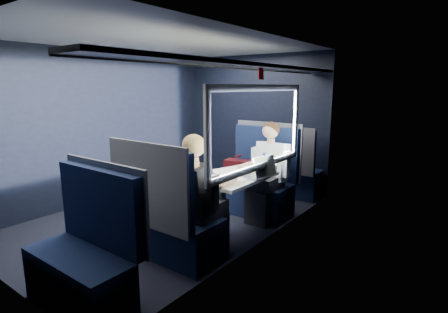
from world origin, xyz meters
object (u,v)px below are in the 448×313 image
Objects in this scene: laptop at (260,171)px; seat_row_front at (288,171)px; man at (268,167)px; woman at (198,192)px; seat_bay_near at (257,183)px; table at (233,182)px; seat_bay_far at (169,221)px; seat_row_back at (87,256)px; bottle_small at (264,164)px; cup at (274,168)px.

seat_row_front is at bearing 105.72° from laptop.
man is 1.00× the size of woman.
seat_row_front is 1.79m from laptop.
table is at bearing -76.97° from seat_bay_near.
woman is (0.25, 0.17, 0.31)m from seat_bay_far.
seat_row_front and seat_row_back have the same top height.
seat_row_back is 2.22m from bottle_small.
laptop reaches higher than table.
seat_row_front is 0.88× the size of woman.
man reaches higher than laptop.
seat_row_back reaches higher than laptop.
seat_row_back is at bearing -102.93° from woman.
seat_row_back is 4.83× the size of bottle_small.
bottle_small is at bearing -51.76° from seat_bay_near.
seat_bay_far reaches higher than cup.
seat_row_front is 12.38× the size of cup.
seat_bay_near is at bearing 99.68° from woman.
seat_bay_near reaches higher than cup.
seat_bay_near is 0.43m from man.
bottle_small is at bearing 108.13° from laptop.
man is at bearing 90.00° from woman.
seat_bay_far is 0.95× the size of man.
seat_bay_near is 0.95× the size of man.
seat_bay_near is 1.75m from seat_bay_far.
seat_row_front is 1.00× the size of seat_row_back.
seat_bay_far reaches higher than bottle_small.
man is 5.50× the size of bottle_small.
bottle_small is at bearing -67.38° from man.
table is 0.71m from woman.
seat_row_back is (0.02, -2.67, -0.02)m from seat_bay_near.
seat_bay_near is 13.44× the size of cup.
seat_bay_near and seat_bay_far have the same top height.
table is 4.16× the size of bottle_small.
seat_row_back is at bearing -100.56° from bottle_small.
man is at bearing 131.64° from cup.
woman is at bearing 77.07° from seat_row_back.
cup is (0.01, 0.33, -0.02)m from laptop.
seat_row_back is 1.16m from woman.
table is 10.67× the size of cup.
cup is (0.48, 1.31, 0.37)m from seat_bay_far.
seat_row_back is at bearing -90.00° from seat_row_front.
seat_bay_far is 1.62m from man.
seat_row_front is at bearing 102.83° from man.
seat_bay_far is at bearing -115.64° from laptop.
seat_row_back is 2.32m from cup.
seat_bay_far is at bearing -90.00° from seat_row_front.
woman is at bearing -84.30° from seat_row_front.
man is (0.25, 2.50, 0.31)m from seat_row_back.
woman is (0.07, -0.71, 0.06)m from table.
woman is 14.10× the size of cup.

